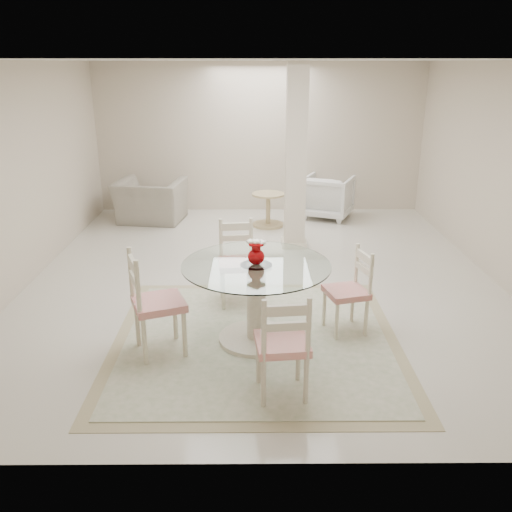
{
  "coord_description": "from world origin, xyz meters",
  "views": [
    {
      "loc": [
        -0.14,
        -6.61,
        2.69
      ],
      "look_at": [
        -0.1,
        -1.51,
        0.85
      ],
      "focal_mm": 38.0,
      "sensor_mm": 36.0,
      "label": 1
    }
  ],
  "objects_px": {
    "dining_chair_east": "(352,285)",
    "dining_chair_west": "(150,296)",
    "column": "(296,159)",
    "recliner_taupe": "(151,201)",
    "dining_chair_north": "(237,256)",
    "red_vase": "(256,253)",
    "dining_chair_south": "(283,339)",
    "dining_table": "(256,303)",
    "side_table": "(268,211)",
    "armchair_white": "(328,197)"
  },
  "relations": [
    {
      "from": "column",
      "to": "dining_chair_south",
      "type": "xyz_separation_m",
      "value": [
        -0.39,
        -4.01,
        -0.78
      ]
    },
    {
      "from": "dining_chair_west",
      "to": "recliner_taupe",
      "type": "height_order",
      "value": "dining_chair_west"
    },
    {
      "from": "red_vase",
      "to": "dining_chair_east",
      "type": "distance_m",
      "value": 1.1
    },
    {
      "from": "dining_chair_east",
      "to": "dining_chair_west",
      "type": "relative_size",
      "value": 0.86
    },
    {
      "from": "dining_chair_north",
      "to": "recliner_taupe",
      "type": "height_order",
      "value": "dining_chair_north"
    },
    {
      "from": "dining_chair_west",
      "to": "column",
      "type": "bearing_deg",
      "value": -47.35
    },
    {
      "from": "dining_table",
      "to": "armchair_white",
      "type": "height_order",
      "value": "dining_table"
    },
    {
      "from": "dining_chair_west",
      "to": "recliner_taupe",
      "type": "bearing_deg",
      "value": -10.95
    },
    {
      "from": "recliner_taupe",
      "to": "armchair_white",
      "type": "relative_size",
      "value": 1.35
    },
    {
      "from": "column",
      "to": "armchair_white",
      "type": "height_order",
      "value": "column"
    },
    {
      "from": "dining_chair_west",
      "to": "dining_chair_south",
      "type": "relative_size",
      "value": 1.08
    },
    {
      "from": "column",
      "to": "dining_chair_east",
      "type": "bearing_deg",
      "value": -82.08
    },
    {
      "from": "dining_chair_west",
      "to": "dining_chair_south",
      "type": "distance_m",
      "value": 1.43
    },
    {
      "from": "dining_table",
      "to": "dining_chair_north",
      "type": "distance_m",
      "value": 1.03
    },
    {
      "from": "dining_table",
      "to": "side_table",
      "type": "relative_size",
      "value": 2.52
    },
    {
      "from": "recliner_taupe",
      "to": "red_vase",
      "type": "bearing_deg",
      "value": 121.09
    },
    {
      "from": "dining_chair_west",
      "to": "armchair_white",
      "type": "relative_size",
      "value": 1.37
    },
    {
      "from": "dining_chair_west",
      "to": "side_table",
      "type": "bearing_deg",
      "value": -36.97
    },
    {
      "from": "column",
      "to": "recliner_taupe",
      "type": "bearing_deg",
      "value": 149.98
    },
    {
      "from": "dining_chair_east",
      "to": "dining_chair_south",
      "type": "distance_m",
      "value": 1.45
    },
    {
      "from": "dining_chair_east",
      "to": "side_table",
      "type": "xyz_separation_m",
      "value": [
        -0.75,
        3.88,
        -0.26
      ]
    },
    {
      "from": "column",
      "to": "recliner_taupe",
      "type": "xyz_separation_m",
      "value": [
        -2.43,
        1.41,
        -0.98
      ]
    },
    {
      "from": "red_vase",
      "to": "dining_chair_west",
      "type": "relative_size",
      "value": 0.22
    },
    {
      "from": "recliner_taupe",
      "to": "side_table",
      "type": "height_order",
      "value": "recliner_taupe"
    },
    {
      "from": "dining_chair_north",
      "to": "dining_chair_west",
      "type": "distance_m",
      "value": 1.46
    },
    {
      "from": "dining_chair_west",
      "to": "recliner_taupe",
      "type": "distance_m",
      "value": 4.73
    },
    {
      "from": "column",
      "to": "dining_chair_south",
      "type": "distance_m",
      "value": 4.1
    },
    {
      "from": "dining_chair_north",
      "to": "dining_chair_west",
      "type": "bearing_deg",
      "value": -128.23
    },
    {
      "from": "dining_table",
      "to": "side_table",
      "type": "distance_m",
      "value": 4.12
    },
    {
      "from": "column",
      "to": "armchair_white",
      "type": "relative_size",
      "value": 3.21
    },
    {
      "from": "red_vase",
      "to": "dining_chair_north",
      "type": "height_order",
      "value": "red_vase"
    },
    {
      "from": "recliner_taupe",
      "to": "armchair_white",
      "type": "bearing_deg",
      "value": -167.09
    },
    {
      "from": "dining_chair_south",
      "to": "armchair_white",
      "type": "height_order",
      "value": "dining_chair_south"
    },
    {
      "from": "column",
      "to": "red_vase",
      "type": "bearing_deg",
      "value": -101.31
    },
    {
      "from": "dining_table",
      "to": "red_vase",
      "type": "bearing_deg",
      "value": 84.29
    },
    {
      "from": "column",
      "to": "recliner_taupe",
      "type": "distance_m",
      "value": 2.98
    },
    {
      "from": "dining_chair_south",
      "to": "side_table",
      "type": "bearing_deg",
      "value": -96.08
    },
    {
      "from": "dining_table",
      "to": "recliner_taupe",
      "type": "distance_m",
      "value": 4.78
    },
    {
      "from": "dining_chair_west",
      "to": "armchair_white",
      "type": "bearing_deg",
      "value": -46.54
    },
    {
      "from": "red_vase",
      "to": "dining_chair_west",
      "type": "xyz_separation_m",
      "value": [
        -1.0,
        -0.24,
        -0.35
      ]
    },
    {
      "from": "dining_chair_east",
      "to": "dining_chair_north",
      "type": "height_order",
      "value": "dining_chair_north"
    },
    {
      "from": "dining_chair_east",
      "to": "dining_chair_west",
      "type": "height_order",
      "value": "dining_chair_west"
    },
    {
      "from": "dining_chair_north",
      "to": "dining_table",
      "type": "bearing_deg",
      "value": -83.64
    },
    {
      "from": "column",
      "to": "dining_chair_west",
      "type": "bearing_deg",
      "value": -116.23
    },
    {
      "from": "dining_chair_east",
      "to": "dining_chair_north",
      "type": "xyz_separation_m",
      "value": [
        -1.2,
        0.77,
        0.04
      ]
    },
    {
      "from": "dining_table",
      "to": "recliner_taupe",
      "type": "bearing_deg",
      "value": 112.52
    },
    {
      "from": "dining_chair_east",
      "to": "dining_chair_south",
      "type": "xyz_separation_m",
      "value": [
        -0.77,
        -1.22,
        0.04
      ]
    },
    {
      "from": "armchair_white",
      "to": "dining_chair_east",
      "type": "bearing_deg",
      "value": 108.68
    },
    {
      "from": "dining_chair_west",
      "to": "side_table",
      "type": "relative_size",
      "value": 2.01
    },
    {
      "from": "dining_chair_north",
      "to": "dining_chair_east",
      "type": "bearing_deg",
      "value": -38.46
    }
  ]
}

